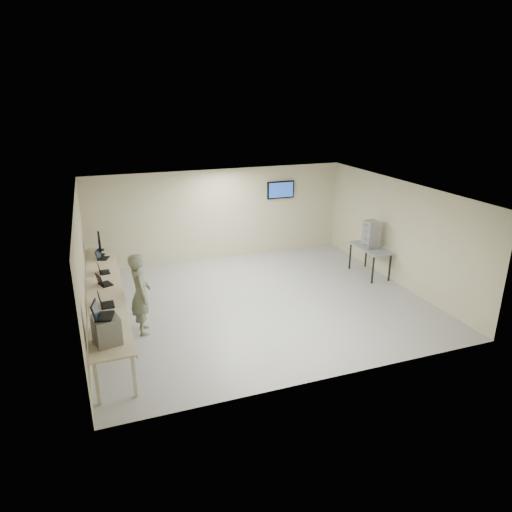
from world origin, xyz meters
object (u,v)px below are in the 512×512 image
object	(u,v)px
workbench	(106,291)
soldier	(141,294)
equipment_box	(106,330)
side_table	(370,250)

from	to	relation	value
workbench	soldier	world-z (taller)	soldier
equipment_box	side_table	size ratio (longest dim) A/B	0.35
equipment_box	side_table	bearing A→B (deg)	9.86
equipment_box	soldier	distance (m)	2.02
soldier	side_table	xyz separation A→B (m)	(6.49, 1.20, -0.15)
workbench	soldier	size ratio (longest dim) A/B	3.32
equipment_box	soldier	world-z (taller)	soldier
equipment_box	soldier	xyz separation A→B (m)	(0.76, 1.86, -0.24)
workbench	equipment_box	world-z (taller)	equipment_box
workbench	equipment_box	distance (m)	2.44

